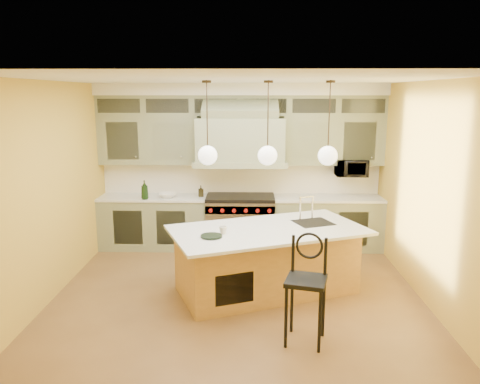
{
  "coord_description": "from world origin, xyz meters",
  "views": [
    {
      "loc": [
        0.16,
        -5.92,
        2.73
      ],
      "look_at": [
        0.02,
        0.7,
        1.33
      ],
      "focal_mm": 35.0,
      "sensor_mm": 36.0,
      "label": 1
    }
  ],
  "objects_px": {
    "kitchen_island": "(267,259)",
    "microwave": "(351,168)",
    "counter_stool": "(307,282)",
    "range": "(240,222)"
  },
  "relations": [
    {
      "from": "range",
      "to": "counter_stool",
      "type": "distance_m",
      "value": 3.33
    },
    {
      "from": "kitchen_island",
      "to": "counter_stool",
      "type": "xyz_separation_m",
      "value": [
        0.39,
        -1.36,
        0.23
      ]
    },
    {
      "from": "counter_stool",
      "to": "microwave",
      "type": "relative_size",
      "value": 2.25
    },
    {
      "from": "kitchen_island",
      "to": "microwave",
      "type": "relative_size",
      "value": 5.4
    },
    {
      "from": "range",
      "to": "counter_stool",
      "type": "relative_size",
      "value": 0.98
    },
    {
      "from": "range",
      "to": "counter_stool",
      "type": "height_order",
      "value": "counter_stool"
    },
    {
      "from": "kitchen_island",
      "to": "range",
      "type": "bearing_deg",
      "value": 80.52
    },
    {
      "from": "microwave",
      "to": "range",
      "type": "bearing_deg",
      "value": -176.88
    },
    {
      "from": "kitchen_island",
      "to": "microwave",
      "type": "distance_m",
      "value": 2.69
    },
    {
      "from": "microwave",
      "to": "kitchen_island",
      "type": "bearing_deg",
      "value": -128.06
    }
  ]
}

